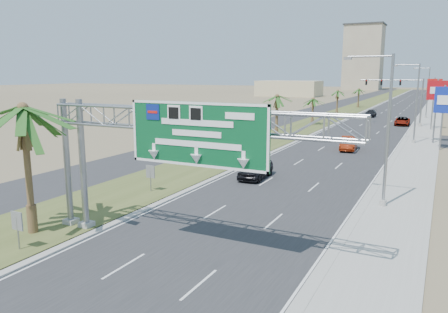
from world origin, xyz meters
The scene contains 26 objects.
road centered at (0.00, 110.00, 0.01)m, with size 12.00×300.00×0.02m, color #28282B.
sidewalk_right centered at (8.50, 110.00, 0.05)m, with size 4.00×300.00×0.10m, color #9E9B93.
median_grass centered at (-10.00, 110.00, 0.06)m, with size 7.00×300.00×0.12m, color #475224.
opposing_road centered at (-17.00, 110.00, 0.01)m, with size 8.00×300.00×0.02m, color #28282B.
sign_gantry centered at (-1.06, 9.93, 6.06)m, with size 16.75×1.24×7.50m.
palm_near centered at (-9.20, 8.00, 6.93)m, with size 5.70×5.70×8.35m.
palm_row_b centered at (-9.50, 32.00, 4.90)m, with size 3.99×3.99×5.95m.
palm_row_c centered at (-9.50, 48.00, 5.66)m, with size 3.99×3.99×6.75m.
palm_row_d centered at (-9.50, 66.00, 4.42)m, with size 3.99×3.99×5.45m.
palm_row_e centered at (-9.50, 85.00, 5.09)m, with size 3.99×3.99×6.15m.
palm_row_f centered at (-9.50, 110.00, 4.71)m, with size 3.99×3.99×5.75m.
streetlight_near centered at (7.30, 22.00, 4.69)m, with size 3.27×0.44×10.00m.
streetlight_mid centered at (7.30, 52.00, 4.69)m, with size 3.27×0.44×10.00m.
streetlight_far centered at (7.30, 88.00, 4.69)m, with size 3.27×0.44×10.00m.
signal_mast centered at (5.17, 71.97, 4.85)m, with size 10.28×0.71×8.00m.
median_signback_a centered at (-7.80, 6.00, 1.45)m, with size 0.75×0.08×2.08m.
median_signback_b centered at (-8.50, 18.00, 1.45)m, with size 0.75×0.08×2.08m.
tower_distant centered at (-32.00, 250.00, 17.50)m, with size 20.00×16.00×35.00m, color gray.
building_distant_left centered at (-45.00, 160.00, 3.00)m, with size 24.00×14.00×6.00m, color #CEBC8B.
car_left_lane centered at (-3.27, 25.80, 0.82)m, with size 1.94×4.82×1.64m, color black.
car_mid_lane centered at (1.07, 43.42, 0.79)m, with size 1.68×4.82×1.59m, color maroon.
car_right_lane centered at (4.38, 72.83, 0.71)m, with size 2.35×5.10×1.42m, color gray.
car_far centered at (-2.80, 86.05, 0.69)m, with size 1.93×4.74×1.38m, color black.
pole_sign_red_near centered at (9.69, 53.32, 6.32)m, with size 2.41×0.81×8.13m.
pole_sign_blue centered at (10.53, 48.41, 5.52)m, with size 2.02×0.58×7.51m.
pole_sign_red_far centered at (9.00, 68.24, 6.46)m, with size 2.14×1.13×8.19m.
Camera 1 is at (10.61, -7.78, 8.76)m, focal length 35.00 mm.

